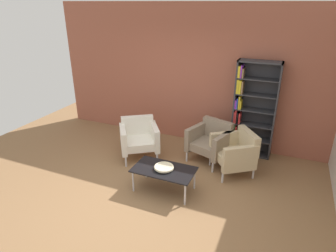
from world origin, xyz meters
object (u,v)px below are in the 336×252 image
object	(u,v)px
decorative_bowl	(164,167)
armchair_near_window	(139,137)
armchair_corner_red	(236,151)
coffee_table_low	(164,171)
armchair_by_bookshelf	(211,141)
bookshelf_tall	(250,110)

from	to	relation	value
decorative_bowl	armchair_near_window	distance (m)	1.27
decorative_bowl	armchair_corner_red	world-z (taller)	armchair_corner_red
coffee_table_low	decorative_bowl	xyz separation A→B (m)	(0.00, 0.00, 0.07)
decorative_bowl	armchair_by_bookshelf	world-z (taller)	armchair_by_bookshelf
coffee_table_low	armchair_by_bookshelf	size ratio (longest dim) A/B	1.14
armchair_by_bookshelf	armchair_corner_red	xyz separation A→B (m)	(0.53, -0.24, 0.00)
coffee_table_low	armchair_near_window	world-z (taller)	armchair_near_window
armchair_near_window	armchair_by_bookshelf	distance (m)	1.41
armchair_corner_red	armchair_by_bookshelf	bearing A→B (deg)	-150.77
bookshelf_tall	decorative_bowl	bearing A→B (deg)	-118.75
coffee_table_low	armchair_corner_red	distance (m)	1.41
armchair_by_bookshelf	armchair_corner_red	world-z (taller)	same
armchair_near_window	armchair_by_bookshelf	world-z (taller)	same
bookshelf_tall	coffee_table_low	distance (m)	2.22
armchair_by_bookshelf	coffee_table_low	bearing A→B (deg)	-89.94
decorative_bowl	armchair_by_bookshelf	size ratio (longest dim) A/B	0.36
decorative_bowl	bookshelf_tall	bearing A→B (deg)	61.25
armchair_near_window	decorative_bowl	bearing A→B (deg)	-77.97
bookshelf_tall	coffee_table_low	bearing A→B (deg)	-118.75
coffee_table_low	armchair_corner_red	xyz separation A→B (m)	(0.95, 1.04, 0.05)
coffee_table_low	armchair_corner_red	bearing A→B (deg)	47.46
coffee_table_low	bookshelf_tall	bearing A→B (deg)	61.25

